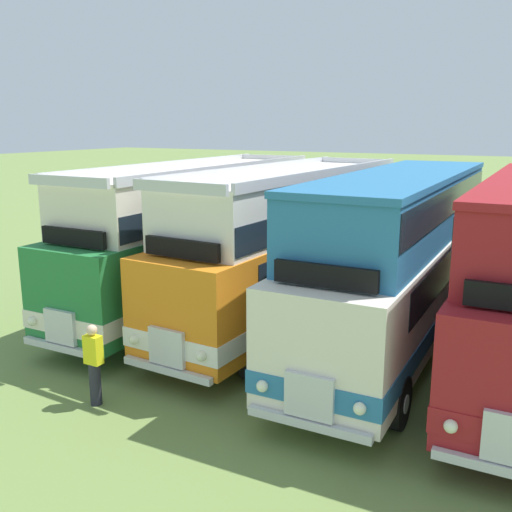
# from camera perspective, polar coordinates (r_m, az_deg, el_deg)

# --- Properties ---
(bus_first_in_row) EXTENTS (2.71, 11.68, 4.52)m
(bus_first_in_row) POSITION_cam_1_polar(r_m,az_deg,el_deg) (18.24, -5.56, 2.38)
(bus_first_in_row) COLOR #237538
(bus_first_in_row) RESTS_ON ground
(bus_second_in_row) EXTENTS (3.02, 11.10, 4.52)m
(bus_second_in_row) POSITION_cam_1_polar(r_m,az_deg,el_deg) (16.54, 3.45, 1.32)
(bus_second_in_row) COLOR orange
(bus_second_in_row) RESTS_ON ground
(bus_third_in_row) EXTENTS (2.71, 11.41, 4.49)m
(bus_third_in_row) POSITION_cam_1_polar(r_m,az_deg,el_deg) (15.03, 13.85, 0.24)
(bus_third_in_row) COLOR silver
(bus_third_in_row) RESTS_ON ground
(marshal_person) EXTENTS (0.36, 0.24, 1.73)m
(marshal_person) POSITION_cam_1_polar(r_m,az_deg,el_deg) (12.44, -15.65, -10.20)
(marshal_person) COLOR #23232D
(marshal_person) RESTS_ON ground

